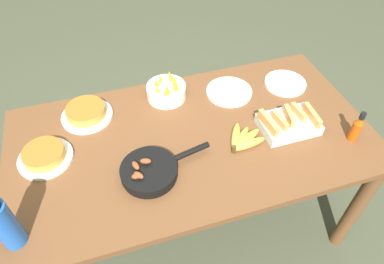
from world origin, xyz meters
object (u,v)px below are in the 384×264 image
banana_bunch (243,140)px  frittata_plate_center (86,113)px  melon_tray (288,123)px  hot_sauce_bottle (357,128)px  fruit_bowl_mango (167,91)px  water_bottle (3,223)px  frittata_plate_side (45,156)px  empty_plate_far_left (229,92)px  skillet (150,171)px  empty_plate_near_front (285,83)px

banana_bunch → frittata_plate_center: (-0.65, 0.38, 0.01)m
melon_tray → hot_sauce_bottle: size_ratio=1.63×
fruit_bowl_mango → water_bottle: (-0.71, -0.60, 0.08)m
frittata_plate_center → frittata_plate_side: frittata_plate_center is taller
melon_tray → empty_plate_far_left: size_ratio=1.10×
melon_tray → hot_sauce_bottle: bearing=-31.1°
skillet → empty_plate_far_left: bearing=25.9°
water_bottle → hot_sauce_bottle: bearing=2.4°
banana_bunch → empty_plate_far_left: bearing=78.1°
empty_plate_far_left → hot_sauce_bottle: size_ratio=1.48×
skillet → frittata_plate_center: skillet is taller
banana_bunch → empty_plate_far_left: size_ratio=0.77×
skillet → hot_sauce_bottle: size_ratio=2.48×
melon_tray → fruit_bowl_mango: size_ratio=1.31×
empty_plate_near_front → empty_plate_far_left: same height
frittata_plate_side → water_bottle: water_bottle is taller
banana_bunch → fruit_bowl_mango: size_ratio=0.91×
banana_bunch → melon_tray: (0.24, 0.02, 0.02)m
melon_tray → skillet: (-0.68, -0.07, -0.01)m
water_bottle → frittata_plate_side: bearing=73.0°
empty_plate_far_left → hot_sauce_bottle: (0.41, -0.47, 0.06)m
empty_plate_near_front → banana_bunch: bearing=-140.5°
hot_sauce_bottle → frittata_plate_side: bearing=167.6°
frittata_plate_center → hot_sauce_bottle: hot_sauce_bottle is taller
empty_plate_near_front → hot_sauce_bottle: (0.10, -0.45, 0.06)m
frittata_plate_center → empty_plate_near_front: size_ratio=1.11×
empty_plate_near_front → melon_tray: bearing=-116.5°
frittata_plate_center → fruit_bowl_mango: bearing=3.9°
empty_plate_near_front → empty_plate_far_left: bearing=175.4°
empty_plate_near_front → skillet: bearing=-155.7°
empty_plate_near_front → empty_plate_far_left: (-0.31, 0.03, -0.00)m
frittata_plate_side → empty_plate_far_left: size_ratio=0.98×
banana_bunch → water_bottle: size_ratio=0.71×
empty_plate_near_front → hot_sauce_bottle: 0.46m
melon_tray → frittata_plate_center: (-0.89, 0.36, -0.01)m
frittata_plate_center → empty_plate_far_left: 0.73m
frittata_plate_side → empty_plate_far_left: (0.92, 0.18, -0.02)m
empty_plate_near_front → hot_sauce_bottle: size_ratio=1.37×
frittata_plate_side → hot_sauce_bottle: 1.37m
banana_bunch → empty_plate_near_front: (0.39, 0.32, -0.01)m
banana_bunch → empty_plate_near_front: size_ratio=0.83×
frittata_plate_side → hot_sauce_bottle: size_ratio=1.45×
banana_bunch → hot_sauce_bottle: hot_sauce_bottle is taller
frittata_plate_center → fruit_bowl_mango: 0.41m
empty_plate_near_front → fruit_bowl_mango: bearing=171.8°
banana_bunch → melon_tray: bearing=5.1°
skillet → empty_plate_far_left: 0.65m
hot_sauce_bottle → fruit_bowl_mango: bearing=143.7°
frittata_plate_side → water_bottle: bearing=-107.0°
melon_tray → empty_plate_near_front: (0.15, 0.30, -0.03)m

